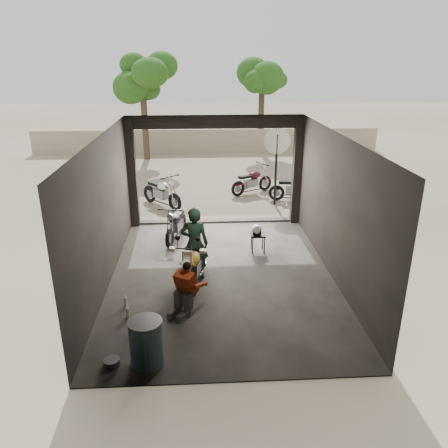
{
  "coord_description": "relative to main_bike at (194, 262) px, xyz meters",
  "views": [
    {
      "loc": [
        -0.48,
        -8.89,
        4.7
      ],
      "look_at": [
        0.09,
        0.6,
        1.06
      ],
      "focal_mm": 35.0,
      "sensor_mm": 36.0,
      "label": 1
    }
  ],
  "objects": [
    {
      "name": "rider",
      "position": [
        0.02,
        0.39,
        0.27
      ],
      "size": [
        0.67,
        0.49,
        1.69
      ],
      "primitive_type": "imported",
      "rotation": [
        0.0,
        0.0,
        3.0
      ],
      "color": "#172E23",
      "rests_on": "ground"
    },
    {
      "name": "main_bike",
      "position": [
        0.0,
        0.0,
        0.0
      ],
      "size": [
        1.06,
        1.82,
        1.14
      ],
      "primitive_type": null,
      "rotation": [
        0.0,
        0.0,
        -0.22
      ],
      "color": "white",
      "rests_on": "ground"
    },
    {
      "name": "outside_bike_a",
      "position": [
        -1.11,
        5.53,
        0.0
      ],
      "size": [
        1.65,
        1.7,
        1.14
      ],
      "primitive_type": null,
      "rotation": [
        0.0,
        0.0,
        0.75
      ],
      "color": "black",
      "rests_on": "ground"
    },
    {
      "name": "tree_right",
      "position": [
        3.42,
        14.4,
        2.99
      ],
      "size": [
        2.2,
        2.2,
        5.0
      ],
      "color": "#382B1E",
      "rests_on": "ground"
    },
    {
      "name": "oil_drum",
      "position": [
        -0.75,
        -2.6,
        -0.16
      ],
      "size": [
        0.57,
        0.57,
        0.83
      ],
      "primitive_type": "cylinder",
      "rotation": [
        0.0,
        0.0,
        0.08
      ],
      "color": "slate",
      "rests_on": "ground"
    },
    {
      "name": "tree_left",
      "position": [
        -2.38,
        12.9,
        3.42
      ],
      "size": [
        2.2,
        2.2,
        5.6
      ],
      "color": "#382B1E",
      "rests_on": "ground"
    },
    {
      "name": "outside_bike_b",
      "position": [
        2.08,
        6.83,
        -0.03
      ],
      "size": [
        1.7,
        1.39,
        1.08
      ],
      "primitive_type": null,
      "rotation": [
        0.0,
        0.0,
        2.12
      ],
      "color": "#3F0F15",
      "rests_on": "ground"
    },
    {
      "name": "boundary_wall",
      "position": [
        0.62,
        14.4,
        0.03
      ],
      "size": [
        18.0,
        0.3,
        1.2
      ],
      "primitive_type": "cube",
      "color": "gray",
      "rests_on": "ground"
    },
    {
      "name": "helmet",
      "position": [
        1.57,
        1.69,
        0.05
      ],
      "size": [
        0.3,
        0.32,
        0.26
      ],
      "primitive_type": "ellipsoid",
      "rotation": [
        0.0,
        0.0,
        -0.13
      ],
      "color": "white",
      "rests_on": "stool"
    },
    {
      "name": "left_bike",
      "position": [
        -0.51,
        2.68,
        -0.06
      ],
      "size": [
        0.97,
        1.61,
        1.02
      ],
      "primitive_type": null,
      "rotation": [
        0.0,
        0.0,
        -0.25
      ],
      "color": "black",
      "rests_on": "ground"
    },
    {
      "name": "garage",
      "position": [
        0.62,
        0.95,
        0.71
      ],
      "size": [
        7.0,
        7.13,
        3.2
      ],
      "color": "#2D2B28",
      "rests_on": "ground"
    },
    {
      "name": "ground",
      "position": [
        0.62,
        0.4,
        -0.57
      ],
      "size": [
        80.0,
        80.0,
        0.0
      ],
      "primitive_type": "plane",
      "color": "#7A6D56",
      "rests_on": "ground"
    },
    {
      "name": "sign_post",
      "position": [
        2.7,
        5.52,
        1.2
      ],
      "size": [
        0.86,
        0.08,
        2.59
      ],
      "rotation": [
        0.0,
        0.0,
        0.37
      ],
      "color": "black",
      "rests_on": "ground"
    },
    {
      "name": "stool",
      "position": [
        1.62,
        1.7,
        -0.15
      ],
      "size": [
        0.36,
        0.36,
        0.5
      ],
      "rotation": [
        0.0,
        0.0,
        -0.16
      ],
      "color": "black",
      "rests_on": "ground"
    },
    {
      "name": "outside_bike_c",
      "position": [
        3.44,
        5.84,
        -0.04
      ],
      "size": [
        1.64,
        0.88,
        1.05
      ],
      "primitive_type": null,
      "rotation": [
        0.0,
        0.0,
        1.41
      ],
      "color": "black",
      "rests_on": "ground"
    },
    {
      "name": "mechanic",
      "position": [
        -0.2,
        -1.09,
        -0.07
      ],
      "size": [
        0.8,
        0.86,
        1.0
      ],
      "primitive_type": null,
      "rotation": [
        0.0,
        0.0,
        -0.56
      ],
      "color": "#C4421A",
      "rests_on": "ground"
    }
  ]
}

